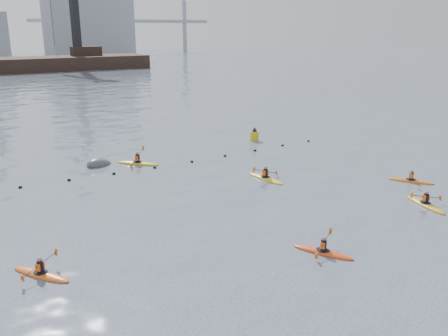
{
  "coord_description": "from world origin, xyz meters",
  "views": [
    {
      "loc": [
        -12.02,
        -8.08,
        9.72
      ],
      "look_at": [
        0.28,
        11.69,
        2.8
      ],
      "focal_mm": 38.0,
      "sensor_mm": 36.0,
      "label": 1
    }
  ],
  "objects_px": {
    "kayaker_5": "(138,163)",
    "kayaker_3": "(265,178)",
    "kayaker_0": "(323,251)",
    "kayaker_4": "(411,180)",
    "kayaker_1": "(425,204)",
    "nav_buoy": "(254,136)",
    "kayaker_2": "(41,274)",
    "mooring_buoy": "(99,165)"
  },
  "relations": [
    {
      "from": "mooring_buoy",
      "to": "nav_buoy",
      "type": "distance_m",
      "value": 14.27
    },
    {
      "from": "kayaker_5",
      "to": "nav_buoy",
      "type": "xyz_separation_m",
      "value": [
        11.78,
        1.67,
        0.32
      ]
    },
    {
      "from": "kayaker_1",
      "to": "kayaker_2",
      "type": "distance_m",
      "value": 20.52
    },
    {
      "from": "kayaker_2",
      "to": "kayaker_1",
      "type": "bearing_deg",
      "value": -42.89
    },
    {
      "from": "kayaker_2",
      "to": "nav_buoy",
      "type": "xyz_separation_m",
      "value": [
        21.36,
        15.04,
        0.33
      ]
    },
    {
      "from": "kayaker_5",
      "to": "nav_buoy",
      "type": "height_order",
      "value": "nav_buoy"
    },
    {
      "from": "kayaker_1",
      "to": "kayaker_5",
      "type": "xyz_separation_m",
      "value": [
        -10.68,
        16.62,
        0.01
      ]
    },
    {
      "from": "kayaker_2",
      "to": "kayaker_4",
      "type": "bearing_deg",
      "value": -33.8
    },
    {
      "from": "kayaker_0",
      "to": "nav_buoy",
      "type": "bearing_deg",
      "value": 35.22
    },
    {
      "from": "kayaker_0",
      "to": "kayaker_1",
      "type": "height_order",
      "value": "kayaker_1"
    },
    {
      "from": "kayaker_1",
      "to": "kayaker_3",
      "type": "height_order",
      "value": "kayaker_3"
    },
    {
      "from": "kayaker_3",
      "to": "kayaker_5",
      "type": "height_order",
      "value": "kayaker_5"
    },
    {
      "from": "kayaker_1",
      "to": "kayaker_5",
      "type": "height_order",
      "value": "kayaker_5"
    },
    {
      "from": "kayaker_1",
      "to": "kayaker_3",
      "type": "xyz_separation_m",
      "value": [
        -4.82,
        8.71,
        0.0
      ]
    },
    {
      "from": "kayaker_5",
      "to": "nav_buoy",
      "type": "bearing_deg",
      "value": -34.81
    },
    {
      "from": "kayaker_0",
      "to": "nav_buoy",
      "type": "distance_m",
      "value": 22.12
    },
    {
      "from": "kayaker_1",
      "to": "kayaker_5",
      "type": "bearing_deg",
      "value": 137.61
    },
    {
      "from": "kayaker_0",
      "to": "kayaker_1",
      "type": "relative_size",
      "value": 0.87
    },
    {
      "from": "kayaker_1",
      "to": "kayaker_4",
      "type": "xyz_separation_m",
      "value": [
        2.97,
        3.24,
        -0.01
      ]
    },
    {
      "from": "kayaker_0",
      "to": "mooring_buoy",
      "type": "xyz_separation_m",
      "value": [
        -4.07,
        19.22,
        -0.09
      ]
    },
    {
      "from": "kayaker_1",
      "to": "nav_buoy",
      "type": "distance_m",
      "value": 18.33
    },
    {
      "from": "kayaker_1",
      "to": "kayaker_2",
      "type": "relative_size",
      "value": 1.16
    },
    {
      "from": "kayaker_0",
      "to": "kayaker_5",
      "type": "xyz_separation_m",
      "value": [
        -1.59,
        17.96,
        0.02
      ]
    },
    {
      "from": "kayaker_5",
      "to": "mooring_buoy",
      "type": "bearing_deg",
      "value": 110.29
    },
    {
      "from": "kayaker_4",
      "to": "nav_buoy",
      "type": "distance_m",
      "value": 15.18
    },
    {
      "from": "kayaker_0",
      "to": "kayaker_3",
      "type": "height_order",
      "value": "kayaker_3"
    },
    {
      "from": "kayaker_5",
      "to": "kayaker_3",
      "type": "bearing_deg",
      "value": -96.41
    },
    {
      "from": "kayaker_0",
      "to": "kayaker_5",
      "type": "height_order",
      "value": "kayaker_5"
    },
    {
      "from": "kayaker_3",
      "to": "mooring_buoy",
      "type": "relative_size",
      "value": 1.6
    },
    {
      "from": "kayaker_1",
      "to": "mooring_buoy",
      "type": "bearing_deg",
      "value": 141.25
    },
    {
      "from": "kayaker_0",
      "to": "kayaker_1",
      "type": "distance_m",
      "value": 9.19
    },
    {
      "from": "mooring_buoy",
      "to": "nav_buoy",
      "type": "xyz_separation_m",
      "value": [
        14.26,
        0.42,
        0.42
      ]
    },
    {
      "from": "kayaker_0",
      "to": "kayaker_2",
      "type": "xyz_separation_m",
      "value": [
        -11.17,
        4.6,
        0.0
      ]
    },
    {
      "from": "kayaker_4",
      "to": "nav_buoy",
      "type": "xyz_separation_m",
      "value": [
        -1.87,
        15.06,
        0.33
      ]
    },
    {
      "from": "kayaker_2",
      "to": "kayaker_3",
      "type": "relative_size",
      "value": 0.83
    },
    {
      "from": "kayaker_4",
      "to": "kayaker_5",
      "type": "distance_m",
      "value": 19.12
    },
    {
      "from": "kayaker_3",
      "to": "nav_buoy",
      "type": "distance_m",
      "value": 11.27
    },
    {
      "from": "kayaker_0",
      "to": "kayaker_4",
      "type": "distance_m",
      "value": 12.9
    },
    {
      "from": "mooring_buoy",
      "to": "nav_buoy",
      "type": "height_order",
      "value": "nav_buoy"
    },
    {
      "from": "kayaker_0",
      "to": "kayaker_4",
      "type": "height_order",
      "value": "kayaker_4"
    },
    {
      "from": "kayaker_1",
      "to": "kayaker_4",
      "type": "relative_size",
      "value": 1.15
    },
    {
      "from": "kayaker_3",
      "to": "mooring_buoy",
      "type": "bearing_deg",
      "value": 125.57
    }
  ]
}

